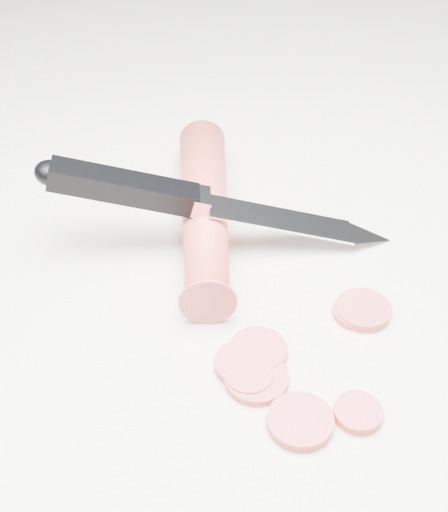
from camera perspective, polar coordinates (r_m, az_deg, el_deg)
ground at (r=0.49m, az=-1.57°, el=-4.63°), size 2.40×2.40×0.00m
carrot at (r=0.55m, az=-1.56°, el=3.71°), size 0.14×0.18×0.03m
carrot_slice_0 at (r=0.46m, az=1.46°, el=-8.65°), size 0.04×0.04×0.01m
carrot_slice_1 at (r=0.43m, az=6.11°, el=-13.03°), size 0.04×0.04×0.01m
carrot_slice_2 at (r=0.46m, az=2.76°, el=-7.58°), size 0.04×0.04×0.01m
carrot_slice_3 at (r=0.50m, az=10.53°, el=-4.41°), size 0.03×0.03×0.01m
carrot_slice_4 at (r=0.50m, az=11.07°, el=-4.27°), size 0.04×0.04×0.01m
carrot_slice_5 at (r=0.45m, az=2.00°, el=-9.62°), size 0.03×0.03×0.01m
carrot_slice_6 at (r=0.44m, az=10.66°, el=-12.22°), size 0.03×0.03×0.01m
carrot_slice_7 at (r=0.45m, az=2.62°, el=-9.75°), size 0.04×0.04×0.01m
kitchen_knife at (r=0.52m, az=-0.24°, el=4.38°), size 0.23×0.18×0.08m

